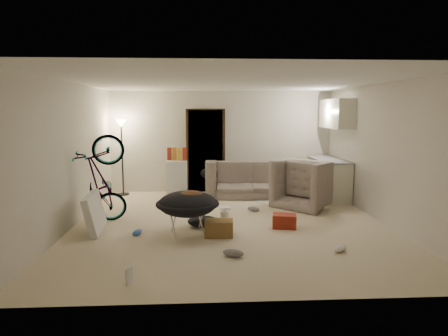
{
  "coord_description": "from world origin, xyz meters",
  "views": [
    {
      "loc": [
        -0.49,
        -6.96,
        1.99
      ],
      "look_at": [
        -0.07,
        0.6,
        0.92
      ],
      "focal_mm": 32.0,
      "sensor_mm": 36.0,
      "label": 1
    }
  ],
  "objects": [
    {
      "name": "snack_box_1",
      "position": [
        -1.15,
        2.55,
        1.0
      ],
      "size": [
        0.11,
        0.09,
        0.3
      ],
      "primitive_type": "cube",
      "rotation": [
        0.0,
        0.0,
        0.18
      ],
      "color": "#B87217",
      "rests_on": "mini_fridge"
    },
    {
      "name": "snack_box_2",
      "position": [
        -1.03,
        2.55,
        1.0
      ],
      "size": [
        0.11,
        0.08,
        0.3
      ],
      "primitive_type": "cube",
      "rotation": [
        0.0,
        0.0,
        0.09
      ],
      "color": "gold",
      "rests_on": "mini_fridge"
    },
    {
      "name": "newspaper",
      "position": [
        0.95,
        1.66,
        0.0
      ],
      "size": [
        0.59,
        0.63,
        0.01
      ],
      "primitive_type": "cube",
      "rotation": [
        0.0,
        0.0,
        0.5
      ],
      "color": "beige",
      "rests_on": "floor"
    },
    {
      "name": "book_asset",
      "position": [
        -1.38,
        -2.55,
        0.01
      ],
      "size": [
        0.24,
        0.21,
        0.02
      ],
      "primitive_type": "imported",
      "rotation": [
        0.0,
        0.0,
        1.18
      ],
      "color": "maroon",
      "rests_on": "floor"
    },
    {
      "name": "tv_box",
      "position": [
        -2.3,
        -0.34,
        0.32
      ],
      "size": [
        0.32,
        0.98,
        0.65
      ],
      "primitive_type": "cube",
      "rotation": [
        0.0,
        -0.21,
        0.07
      ],
      "color": "silver",
      "rests_on": "floor"
    },
    {
      "name": "shoe_2",
      "position": [
        -1.56,
        -0.61,
        0.05
      ],
      "size": [
        0.19,
        0.27,
        0.09
      ],
      "primitive_type": "ellipsoid",
      "rotation": [
        0.0,
        0.0,
        1.19
      ],
      "color": "#335DB8",
      "rests_on": "floor"
    },
    {
      "name": "shoe_1",
      "position": [
        0.54,
        0.83,
        0.05
      ],
      "size": [
        0.28,
        0.25,
        0.1
      ],
      "primitive_type": "ellipsoid",
      "rotation": [
        0.0,
        0.0,
        -0.64
      ],
      "color": "slate",
      "rests_on": "floor"
    },
    {
      "name": "floor",
      "position": [
        0.0,
        0.0,
        -0.01
      ],
      "size": [
        5.5,
        6.0,
        0.02
      ],
      "primitive_type": "cube",
      "color": "beige",
      "rests_on": "ground"
    },
    {
      "name": "juicer",
      "position": [
        -0.09,
        0.26,
        0.09
      ],
      "size": [
        0.16,
        0.16,
        0.23
      ],
      "color": "beige",
      "rests_on": "floor"
    },
    {
      "name": "counter_top",
      "position": [
        2.43,
        2.0,
        0.9
      ],
      "size": [
        0.64,
        1.54,
        0.04
      ],
      "primitive_type": "cube",
      "color": "gray",
      "rests_on": "kitchen_counter"
    },
    {
      "name": "mini_fridge",
      "position": [
        -1.1,
        2.55,
        0.42
      ],
      "size": [
        0.51,
        0.51,
        0.83
      ],
      "primitive_type": "cube",
      "rotation": [
        0.0,
        0.0,
        0.04
      ],
      "color": "white",
      "rests_on": "floor"
    },
    {
      "name": "wall_left",
      "position": [
        -2.76,
        0.0,
        1.25
      ],
      "size": [
        0.02,
        6.0,
        2.5
      ],
      "primitive_type": "cube",
      "color": "beige",
      "rests_on": "floor"
    },
    {
      "name": "kitchen_counter",
      "position": [
        2.43,
        2.0,
        0.44
      ],
      "size": [
        0.6,
        1.5,
        0.88
      ],
      "primitive_type": "cube",
      "color": "beige",
      "rests_on": "floor"
    },
    {
      "name": "ceiling",
      "position": [
        0.0,
        0.0,
        2.51
      ],
      "size": [
        5.5,
        6.0,
        0.02
      ],
      "primitive_type": "cube",
      "color": "white",
      "rests_on": "wall_back"
    },
    {
      "name": "hoodie",
      "position": [
        -0.68,
        -0.69,
        0.64
      ],
      "size": [
        0.6,
        0.56,
        0.22
      ],
      "primitive_type": "ellipsoid",
      "rotation": [
        0.0,
        0.0,
        0.42
      ],
      "color": "#4D2F1A",
      "rests_on": "saucer_chair"
    },
    {
      "name": "snack_box_3",
      "position": [
        -0.91,
        2.55,
        1.0
      ],
      "size": [
        0.1,
        0.08,
        0.3
      ],
      "primitive_type": "cube",
      "rotation": [
        0.0,
        0.0,
        0.06
      ],
      "color": "maroon",
      "rests_on": "mini_fridge"
    },
    {
      "name": "saucer_chair",
      "position": [
        -0.73,
        -0.66,
        0.43
      ],
      "size": [
        1.02,
        1.02,
        0.73
      ],
      "color": "silver",
      "rests_on": "floor"
    },
    {
      "name": "book_white",
      "position": [
        -0.03,
        1.16,
        0.01
      ],
      "size": [
        0.24,
        0.3,
        0.03
      ],
      "primitive_type": "cube",
      "rotation": [
        0.0,
        0.0,
        0.09
      ],
      "color": "silver",
      "rests_on": "floor"
    },
    {
      "name": "wall_right",
      "position": [
        2.76,
        0.0,
        1.25
      ],
      "size": [
        0.02,
        6.0,
        2.5
      ],
      "primitive_type": "cube",
      "color": "beige",
      "rests_on": "floor"
    },
    {
      "name": "book_blue",
      "position": [
        -0.65,
        1.13,
        0.02
      ],
      "size": [
        0.3,
        0.36,
        0.03
      ],
      "primitive_type": "cube",
      "rotation": [
        0.0,
        0.0,
        0.23
      ],
      "color": "#335DB8",
      "rests_on": "floor"
    },
    {
      "name": "kitchen_uppers",
      "position": [
        2.56,
        2.0,
        1.95
      ],
      "size": [
        0.38,
        1.4,
        0.65
      ],
      "primitive_type": "cube",
      "color": "beige",
      "rests_on": "wall_right"
    },
    {
      "name": "armchair",
      "position": [
        1.81,
        1.31,
        0.37
      ],
      "size": [
        1.5,
        1.5,
        0.74
      ],
      "primitive_type": "imported",
      "rotation": [
        0.0,
        0.0,
        2.35
      ],
      "color": "#363D37",
      "rests_on": "floor"
    },
    {
      "name": "clothes_lump_a",
      "position": [
        -0.49,
        -0.13,
        0.09
      ],
      "size": [
        0.54,
        0.46,
        0.17
      ],
      "primitive_type": "ellipsoid",
      "rotation": [
        0.0,
        0.0,
        0.01
      ],
      "color": "black",
      "rests_on": "floor"
    },
    {
      "name": "drink_case_a",
      "position": [
        -0.23,
        -0.72,
        0.13
      ],
      "size": [
        0.47,
        0.35,
        0.26
      ],
      "primitive_type": "cube",
      "rotation": [
        0.0,
        0.0,
        -0.07
      ],
      "color": "brown",
      "rests_on": "floor"
    },
    {
      "name": "wall_front",
      "position": [
        0.0,
        -3.01,
        1.25
      ],
      "size": [
        5.5,
        0.02,
        2.5
      ],
      "primitive_type": "cube",
      "color": "beige",
      "rests_on": "floor"
    },
    {
      "name": "clothes_lump_b",
      "position": [
        -0.83,
        2.0,
        0.07
      ],
      "size": [
        0.51,
        0.45,
        0.15
      ],
      "primitive_type": "ellipsoid",
      "rotation": [
        0.0,
        0.0,
        0.06
      ],
      "color": "black",
      "rests_on": "floor"
    },
    {
      "name": "wall_back",
      "position": [
        0.0,
        3.01,
        1.25
      ],
      "size": [
        5.5,
        0.02,
        2.5
      ],
      "primitive_type": "cube",
      "color": "beige",
      "rests_on": "floor"
    },
    {
      "name": "shoe_3",
      "position": [
        -0.07,
        -1.68,
        0.06
      ],
      "size": [
        0.32,
        0.21,
        0.11
      ],
      "primitive_type": "ellipsoid",
      "rotation": [
        0.0,
        0.0,
        -0.34
      ],
      "color": "slate",
      "rests_on": "floor"
    },
    {
      "name": "snack_box_0",
      "position": [
        -1.27,
        2.55,
        1.0
      ],
      "size": [
        0.1,
        0.07,
        0.3
      ],
      "primitive_type": "cube",
      "rotation": [
        0.0,
        0.0,
        -0.02
      ],
      "color": "maroon",
      "rests_on": "mini_fridge"
    },
    {
      "name": "sofa_drape",
      "position": [
        -0.25,
        2.45,
        0.54
      ],
      "size": [
        0.61,
        0.53,
        0.28
      ],
      "primitive_type": "ellipsoid",
      "rotation": [
        0.0,
        0.0,
        0.12
      ],
      "color": "black",
      "rests_on": "sofa"
    },
    {
      "name": "floor_lamp",
      "position": [
        -2.4,
        2.65,
        1.31
      ],
      "size": [
        0.28,
        0.28,
        1.81
      ],
      "color": "black",
      "rests_on": "floor"
    },
    {
      "name": "shoe_4",
      "position": [
        1.47,
        -1.55,
        0.05
      ],
      "size": [
        0.28,
        0.26,
        0.1
      ],
      "primitive_type": "ellipsoid",
      "rotation": [
        0.0,
        0.0,
        0.72
      ],
      "color": "white",
      "rests_on": "floor"
    },
    {
      "name": "doorway",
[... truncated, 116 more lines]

